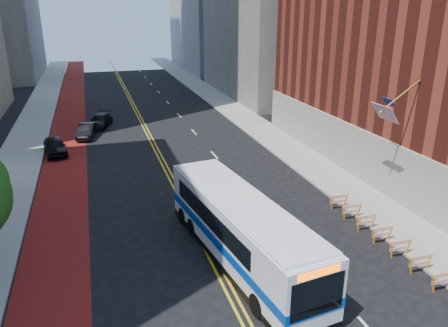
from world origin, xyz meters
TOP-DOWN VIEW (x-y plane):
  - ground at (0.00, 0.00)m, footprint 160.00×160.00m
  - sidewalk_left at (-12.00, 30.00)m, footprint 4.00×140.00m
  - sidewalk_right at (12.00, 30.00)m, footprint 4.00×140.00m
  - bus_lane_paint at (-8.10, 30.00)m, footprint 3.60×140.00m
  - center_line_inner at (-0.18, 30.00)m, footprint 0.14×140.00m
  - center_line_outer at (0.18, 30.00)m, footprint 0.14×140.00m
  - lane_dashes at (4.80, 38.00)m, footprint 0.14×98.20m
  - construction_barriers at (9.60, 3.42)m, footprint 1.42×10.91m
  - transit_bus at (1.32, 4.92)m, footprint 4.62×13.31m
  - car_a at (-8.96, 26.48)m, footprint 2.51×4.70m
  - car_b at (-6.16, 31.25)m, footprint 2.24×4.47m
  - car_c at (-4.68, 35.20)m, footprint 3.27×5.12m

SIDE VIEW (x-z plane):
  - ground at x=0.00m, z-range 0.00..0.00m
  - center_line_inner at x=-0.18m, z-range 0.00..0.01m
  - center_line_outer at x=0.18m, z-range 0.00..0.01m
  - bus_lane_paint at x=-8.10m, z-range 0.00..0.01m
  - lane_dashes at x=4.80m, z-range 0.00..0.01m
  - sidewalk_left at x=-12.00m, z-range 0.00..0.15m
  - sidewalk_right at x=12.00m, z-range 0.00..0.15m
  - construction_barriers at x=9.60m, z-range 0.17..1.18m
  - car_c at x=-4.68m, z-range 0.00..1.38m
  - car_b at x=-6.16m, z-range 0.00..1.41m
  - car_a at x=-8.96m, z-range 0.00..1.52m
  - transit_bus at x=1.32m, z-range 0.08..3.66m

